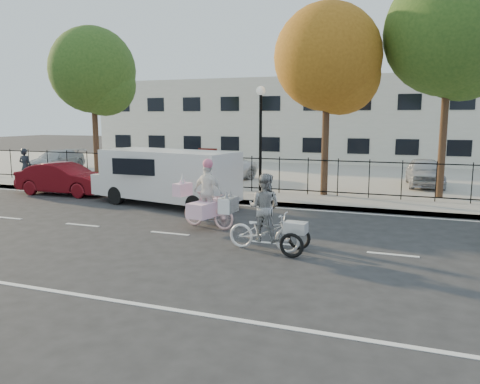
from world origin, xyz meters
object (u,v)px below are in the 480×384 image
at_px(zebra_trike, 264,221).
at_px(lot_car_b, 217,169).
at_px(unicorn_bike, 207,202).
at_px(lot_car_c, 163,166).
at_px(pedestrian, 25,167).
at_px(lamppost, 261,121).
at_px(white_van, 166,175).
at_px(red_sedan, 64,179).
at_px(lot_car_d, 425,172).
at_px(lot_car_a, 56,160).

relative_size(zebra_trike, lot_car_b, 0.51).
relative_size(unicorn_bike, lot_car_c, 0.54).
bearing_deg(lot_car_c, unicorn_bike, -66.39).
bearing_deg(pedestrian, lamppost, 179.54).
height_order(zebra_trike, pedestrian, zebra_trike).
height_order(zebra_trike, white_van, white_van).
height_order(zebra_trike, red_sedan, zebra_trike).
bearing_deg(red_sedan, lot_car_c, -20.83).
distance_m(white_van, lot_car_c, 6.87).
relative_size(unicorn_bike, white_van, 0.34).
bearing_deg(lot_car_c, white_van, -72.27).
xyz_separation_m(unicorn_bike, lot_car_c, (-6.36, 8.70, 0.02)).
xyz_separation_m(zebra_trike, pedestrian, (-13.48, 6.10, 0.26)).
xyz_separation_m(unicorn_bike, red_sedan, (-8.19, 3.48, -0.09)).
bearing_deg(red_sedan, unicorn_bike, -114.51).
height_order(white_van, lot_car_c, white_van).
bearing_deg(pedestrian, lot_car_b, -159.69).
bearing_deg(zebra_trike, lot_car_d, -15.15).
xyz_separation_m(pedestrian, lot_car_b, (7.85, 4.15, -0.24)).
height_order(lot_car_b, lot_car_c, lot_car_c).
xyz_separation_m(lot_car_a, lot_car_d, (20.39, 0.62, 0.05)).
height_order(zebra_trike, unicorn_bike, unicorn_bike).
relative_size(unicorn_bike, lot_car_b, 0.48).
distance_m(zebra_trike, pedestrian, 14.80).
xyz_separation_m(lamppost, lot_car_a, (-13.99, 3.99, -2.37)).
relative_size(lamppost, zebra_trike, 1.94).
distance_m(pedestrian, lot_car_b, 8.89).
height_order(lot_car_c, lot_car_d, lot_car_d).
distance_m(white_van, pedestrian, 8.45).
relative_size(red_sedan, lot_car_b, 0.94).
bearing_deg(pedestrian, red_sedan, 155.18).
relative_size(zebra_trike, lot_car_a, 0.55).
xyz_separation_m(pedestrian, lot_car_a, (-3.00, 5.36, -0.25)).
height_order(pedestrian, lot_car_b, pedestrian).
height_order(pedestrian, lot_car_c, pedestrian).
distance_m(lamppost, lot_car_d, 8.22).
relative_size(lamppost, red_sedan, 1.06).
bearing_deg(lot_car_c, lamppost, -37.96).
bearing_deg(zebra_trike, unicorn_bike, 56.31).
xyz_separation_m(red_sedan, lot_car_c, (1.83, 5.22, 0.11)).
relative_size(lamppost, lot_car_a, 1.06).
height_order(white_van, lot_car_b, white_van).
relative_size(white_van, lot_car_c, 1.57).
bearing_deg(red_sedan, lamppost, -75.44).
height_order(zebra_trike, lot_car_b, zebra_trike).
relative_size(lamppost, lot_car_c, 1.12).
xyz_separation_m(zebra_trike, lot_car_c, (-8.65, 10.39, 0.05)).
xyz_separation_m(white_van, pedestrian, (-8.29, 1.63, -0.13)).
bearing_deg(pedestrian, lot_car_d, -168.56).
distance_m(lamppost, lot_car_c, 7.20).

